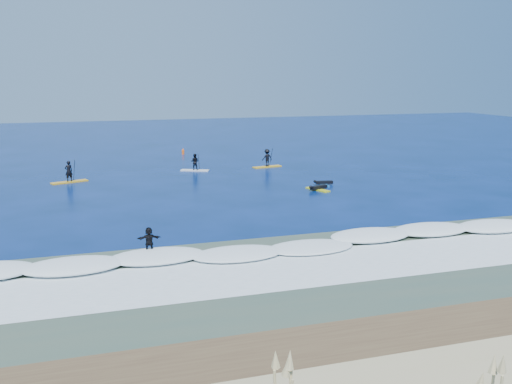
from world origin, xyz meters
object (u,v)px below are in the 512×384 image
object	(u,v)px
prone_paddler_far	(323,183)
wave_surfer	(149,241)
sup_paddler_left	(69,175)
prone_paddler_near	(318,188)
sup_paddler_center	(195,163)
marker_buoy	(183,152)
sup_paddler_right	(267,159)

from	to	relation	value
prone_paddler_far	wave_surfer	size ratio (longest dim) A/B	1.10
sup_paddler_left	prone_paddler_near	world-z (taller)	sup_paddler_left
sup_paddler_center	wave_surfer	world-z (taller)	sup_paddler_center
prone_paddler_far	marker_buoy	xyz separation A→B (m)	(-7.92, 21.90, 0.18)
sup_paddler_center	marker_buoy	world-z (taller)	sup_paddler_center
prone_paddler_near	marker_buoy	distance (m)	24.70
prone_paddler_far	marker_buoy	distance (m)	23.29
prone_paddler_near	wave_surfer	xyz separation A→B (m)	(-14.98, -13.08, 0.64)
sup_paddler_left	marker_buoy	distance (m)	19.03
sup_paddler_right	wave_surfer	world-z (taller)	sup_paddler_right
prone_paddler_near	wave_surfer	world-z (taller)	wave_surfer
sup_paddler_left	sup_paddler_center	size ratio (longest dim) A/B	1.16
sup_paddler_right	prone_paddler_far	world-z (taller)	sup_paddler_right
sup_paddler_center	wave_surfer	xyz separation A→B (m)	(-7.41, -25.18, 0.09)
sup_paddler_left	sup_paddler_center	xyz separation A→B (m)	(11.48, 2.71, 0.03)
prone_paddler_near	prone_paddler_far	distance (m)	2.30
sup_paddler_left	prone_paddler_far	xyz separation A→B (m)	(20.35, -7.49, -0.53)
sup_paddler_right	wave_surfer	bearing A→B (deg)	-131.24
wave_surfer	prone_paddler_near	bearing A→B (deg)	42.89
sup_paddler_right	marker_buoy	distance (m)	13.32
marker_buoy	prone_paddler_far	bearing A→B (deg)	-70.12
prone_paddler_far	sup_paddler_center	bearing A→B (deg)	50.13
sup_paddler_center	prone_paddler_near	world-z (taller)	sup_paddler_center
sup_paddler_right	wave_surfer	distance (m)	29.16
prone_paddler_near	prone_paddler_far	bearing A→B (deg)	-54.54
sup_paddler_right	prone_paddler_near	world-z (taller)	sup_paddler_right
sup_paddler_left	sup_paddler_right	xyz separation A→B (m)	(18.78, 2.70, 0.14)
sup_paddler_center	prone_paddler_near	bearing A→B (deg)	-32.30
marker_buoy	sup_paddler_left	bearing A→B (deg)	-130.80
marker_buoy	wave_surfer	bearing A→B (deg)	-102.78
wave_surfer	marker_buoy	xyz separation A→B (m)	(8.37, 36.88, -0.47)
sup_paddler_left	wave_surfer	bearing A→B (deg)	-99.23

